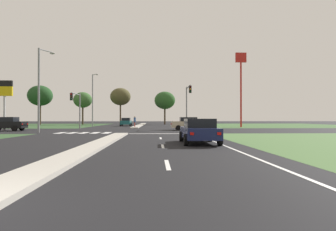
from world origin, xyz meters
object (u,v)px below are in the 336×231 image
object	(u,v)px
car_navy_third	(199,131)
car_beige_fourth	(189,123)
treeline_second	(83,100)
treeline_third	(120,97)
pedestrian_at_median	(135,120)
traffic_signal_far_left	(77,104)
fastfood_pole_sign	(241,73)
car_teal_near	(126,122)
fuel_price_totem	(4,94)
treeline_near	(40,96)
traffic_signal_far_right	(188,99)
street_lamp_third	(93,97)
car_black_second	(7,124)
street_lamp_second	(40,86)
treeline_fourth	(165,100)

from	to	relation	value
car_navy_third	car_beige_fourth	xyz separation A→B (m)	(1.63, 18.70, 0.07)
car_beige_fourth	treeline_second	world-z (taller)	treeline_second
car_navy_third	treeline_third	xyz separation A→B (m)	(-11.01, 52.20, 5.89)
pedestrian_at_median	traffic_signal_far_left	bearing A→B (deg)	152.17
fastfood_pole_sign	car_teal_near	bearing A→B (deg)	159.13
fuel_price_totem	treeline_near	bearing A→B (deg)	105.07
pedestrian_at_median	treeline_near	xyz separation A→B (m)	(-22.83, 20.58, 5.41)
treeline_second	treeline_third	size ratio (longest dim) A/B	0.86
traffic_signal_far_left	fuel_price_totem	bearing A→B (deg)	-142.05
traffic_signal_far_right	treeline_near	xyz separation A→B (m)	(-30.56, 26.32, 2.44)
street_lamp_third	car_navy_third	bearing A→B (deg)	-68.95
car_navy_third	treeline_second	world-z (taller)	treeline_second
fastfood_pole_sign	car_navy_third	bearing A→B (deg)	-111.19
car_black_second	treeline_second	xyz separation A→B (m)	(0.50, 32.90, 4.87)
car_black_second	street_lamp_second	world-z (taller)	street_lamp_second
treeline_fourth	traffic_signal_far_left	bearing A→B (deg)	-114.83
car_black_second	fuel_price_totem	xyz separation A→B (m)	(-0.12, -0.29, 3.47)
pedestrian_at_median	car_beige_fourth	bearing A→B (deg)	-117.62
street_lamp_third	treeline_fourth	world-z (taller)	street_lamp_third
street_lamp_third	treeline_fourth	distance (m)	19.22
traffic_signal_far_right	treeline_second	xyz separation A→B (m)	(-21.40, 27.82, 1.59)
fuel_price_totem	treeline_second	xyz separation A→B (m)	(0.62, 33.19, 1.40)
car_teal_near	car_black_second	distance (m)	23.32
traffic_signal_far_right	pedestrian_at_median	xyz separation A→B (m)	(-7.74, 5.74, -2.97)
treeline_third	treeline_second	bearing A→B (deg)	-167.61
car_teal_near	fastfood_pole_sign	world-z (taller)	fastfood_pole_sign
treeline_second	car_teal_near	bearing A→B (deg)	-48.47
car_teal_near	treeline_fourth	xyz separation A→B (m)	(7.77, 12.89, 4.87)
car_beige_fourth	street_lamp_third	xyz separation A→B (m)	(-15.93, 18.45, 4.54)
treeline_near	street_lamp_third	bearing A→B (deg)	-39.12
car_navy_third	traffic_signal_far_right	size ratio (longest dim) A/B	0.74
street_lamp_second	treeline_near	xyz separation A→B (m)	(-14.35, 36.06, 1.74)
pedestrian_at_median	treeline_third	bearing A→B (deg)	36.56
car_teal_near	traffic_signal_far_right	xyz separation A→B (m)	(10.04, -14.99, 3.32)
treeline_near	car_teal_near	bearing A→B (deg)	-28.91
traffic_signal_far_right	street_lamp_third	size ratio (longest dim) A/B	0.62
traffic_signal_far_right	fuel_price_totem	xyz separation A→B (m)	(-22.03, -5.38, 0.18)
car_black_second	treeline_near	size ratio (longest dim) A/B	0.48
traffic_signal_far_right	treeline_near	bearing A→B (deg)	139.26
treeline_second	street_lamp_third	bearing A→B (deg)	-68.45
fuel_price_totem	car_teal_near	bearing A→B (deg)	59.53
treeline_second	treeline_fourth	distance (m)	19.13
treeline_third	traffic_signal_far_right	bearing A→B (deg)	-66.49
car_navy_third	traffic_signal_far_right	distance (m)	22.84
treeline_near	treeline_second	size ratio (longest dim) A/B	1.18
car_navy_third	traffic_signal_far_left	bearing A→B (deg)	120.62
car_black_second	street_lamp_second	size ratio (longest dim) A/B	0.50
car_black_second	fuel_price_totem	distance (m)	3.48
car_beige_fourth	treeline_fourth	bearing A→B (deg)	-176.38
street_lamp_third	fuel_price_totem	xyz separation A→B (m)	(-5.82, -20.02, -1.07)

